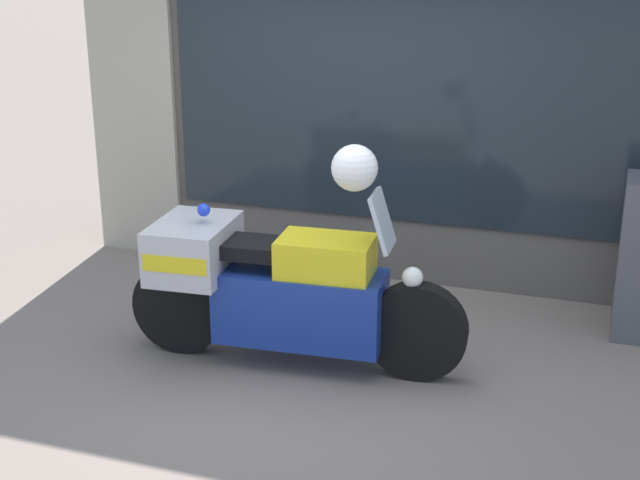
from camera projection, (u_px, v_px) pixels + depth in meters
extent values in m
plane|color=gray|center=(297.00, 366.00, 6.16)|extent=(60.00, 60.00, 0.00)
cube|color=#56514C|center=(378.00, 60.00, 7.35)|extent=(5.22, 0.40, 3.69)
cube|color=#B2A893|center=(144.00, 49.00, 8.04)|extent=(0.82, 0.55, 3.69)
cube|color=#1E262D|center=(417.00, 60.00, 7.03)|extent=(4.18, 0.02, 2.69)
cube|color=slate|center=(412.00, 243.00, 7.77)|extent=(3.96, 0.30, 0.55)
cube|color=silver|center=(419.00, 135.00, 7.59)|extent=(3.96, 0.02, 1.35)
cube|color=beige|center=(418.00, 58.00, 7.25)|extent=(3.96, 0.30, 0.02)
cube|color=#195623|center=(252.00, 46.00, 7.68)|extent=(0.18, 0.04, 0.06)
cube|color=#B7B2A8|center=(333.00, 49.00, 7.46)|extent=(0.18, 0.04, 0.06)
cube|color=navy|center=(418.00, 53.00, 7.23)|extent=(0.18, 0.04, 0.06)
cube|color=maroon|center=(510.00, 57.00, 7.01)|extent=(0.18, 0.04, 0.06)
cube|color=#C68E19|center=(607.00, 61.00, 6.79)|extent=(0.18, 0.04, 0.06)
cube|color=red|center=(263.00, 186.00, 7.99)|extent=(0.19, 0.03, 0.27)
cube|color=white|center=(360.00, 195.00, 7.72)|extent=(0.19, 0.02, 0.27)
cube|color=#2D8E42|center=(465.00, 205.00, 7.44)|extent=(0.19, 0.04, 0.27)
cube|color=orange|center=(577.00, 216.00, 7.16)|extent=(0.19, 0.02, 0.27)
cylinder|color=black|center=(417.00, 331.00, 5.91)|extent=(0.69, 0.19, 0.68)
cylinder|color=black|center=(180.00, 306.00, 6.30)|extent=(0.69, 0.19, 0.68)
cube|color=navy|center=(300.00, 306.00, 6.06)|extent=(1.18, 0.53, 0.50)
cube|color=yellow|center=(326.00, 259.00, 5.90)|extent=(0.65, 0.45, 0.28)
cube|color=black|center=(263.00, 249.00, 6.00)|extent=(0.69, 0.39, 0.10)
cube|color=#B7B7BC|center=(194.00, 248.00, 6.13)|extent=(0.55, 0.72, 0.38)
cube|color=yellow|center=(194.00, 248.00, 6.13)|extent=(0.50, 0.73, 0.11)
cube|color=#B2BCC6|center=(382.00, 221.00, 5.72)|extent=(0.17, 0.32, 0.38)
sphere|color=white|center=(413.00, 277.00, 5.79)|extent=(0.14, 0.14, 0.14)
sphere|color=blue|center=(204.00, 210.00, 6.02)|extent=(0.09, 0.09, 0.09)
sphere|color=white|center=(355.00, 168.00, 5.65)|extent=(0.30, 0.30, 0.30)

